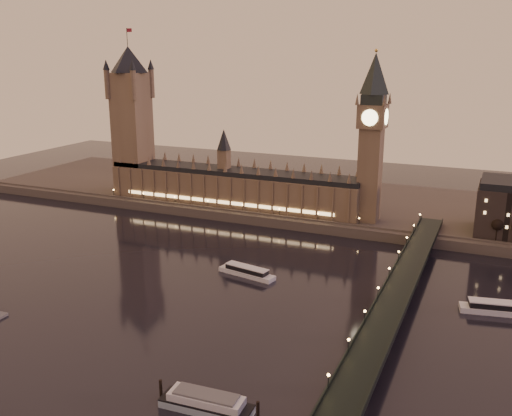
{
  "coord_description": "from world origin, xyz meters",
  "views": [
    {
      "loc": [
        127.06,
        -221.23,
        108.89
      ],
      "look_at": [
        15.25,
        35.0,
        31.54
      ],
      "focal_mm": 40.0,
      "sensor_mm": 36.0,
      "label": 1
    }
  ],
  "objects": [
    {
      "name": "ground",
      "position": [
        0.0,
        0.0,
        0.0
      ],
      "size": [
        700.0,
        700.0,
        0.0
      ],
      "primitive_type": "plane",
      "color": "black",
      "rests_on": "ground"
    },
    {
      "name": "far_embankment",
      "position": [
        30.0,
        165.0,
        3.0
      ],
      "size": [
        560.0,
        130.0,
        6.0
      ],
      "primitive_type": "cube",
      "color": "#423D35",
      "rests_on": "ground"
    },
    {
      "name": "palace_of_westminster",
      "position": [
        -40.12,
        120.99,
        21.71
      ],
      "size": [
        180.0,
        26.62,
        52.0
      ],
      "color": "brown",
      "rests_on": "ground"
    },
    {
      "name": "victoria_tower",
      "position": [
        -120.0,
        121.0,
        65.79
      ],
      "size": [
        31.68,
        31.68,
        118.0
      ],
      "color": "brown",
      "rests_on": "ground"
    },
    {
      "name": "big_ben",
      "position": [
        53.99,
        120.99,
        63.95
      ],
      "size": [
        17.68,
        17.68,
        104.0
      ],
      "color": "brown",
      "rests_on": "ground"
    },
    {
      "name": "westminster_bridge",
      "position": [
        91.61,
        0.0,
        5.52
      ],
      "size": [
        13.2,
        260.0,
        15.3
      ],
      "color": "black",
      "rests_on": "ground"
    },
    {
      "name": "bare_tree_0",
      "position": [
        127.4,
        109.0,
        14.68
      ],
      "size": [
        5.73,
        5.73,
        11.64
      ],
      "color": "black",
      "rests_on": "ground"
    },
    {
      "name": "cruise_boat_a",
      "position": [
        16.32,
        21.05,
        2.16
      ],
      "size": [
        31.41,
        12.34,
        4.91
      ],
      "rotation": [
        0.0,
        0.0,
        -0.19
      ],
      "color": "silver",
      "rests_on": "ground"
    },
    {
      "name": "cruise_boat_b",
      "position": [
        131.71,
        25.29,
        2.37
      ],
      "size": [
        30.04,
        12.67,
        5.39
      ],
      "rotation": [
        0.0,
        0.0,
        0.19
      ],
      "color": "silver",
      "rests_on": "ground"
    },
    {
      "name": "moored_barge",
      "position": [
        50.66,
        -85.01,
        2.68
      ],
      "size": [
        34.55,
        9.97,
        6.34
      ],
      "rotation": [
        0.0,
        0.0,
        0.05
      ],
      "color": "#9CB7C6",
      "rests_on": "ground"
    }
  ]
}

